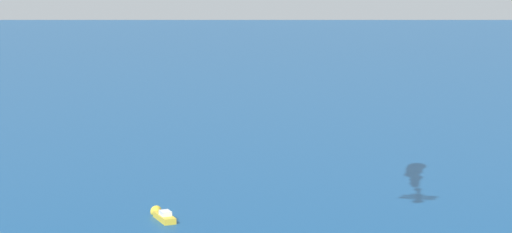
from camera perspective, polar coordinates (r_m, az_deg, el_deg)
motorboat_inshore at (r=172.34m, az=-5.72°, el=-6.02°), size 8.34×6.64×2.49m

